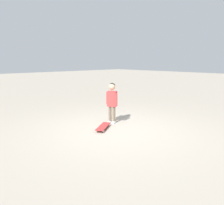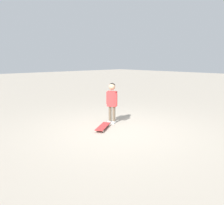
% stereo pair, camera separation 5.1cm
% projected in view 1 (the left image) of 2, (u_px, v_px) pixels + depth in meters
% --- Properties ---
extents(ground_plane, '(50.00, 50.00, 0.00)m').
position_uv_depth(ground_plane, '(118.00, 131.00, 5.44)').
color(ground_plane, '#9E9384').
extents(child_person, '(0.41, 0.25, 1.06)m').
position_uv_depth(child_person, '(112.00, 98.00, 5.99)').
color(child_person, brown).
rests_on(child_person, ground).
extents(skateboard, '(0.54, 0.70, 0.07)m').
position_uv_depth(skateboard, '(103.00, 127.00, 5.57)').
color(skateboard, '#B22D2D').
rests_on(skateboard, ground).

